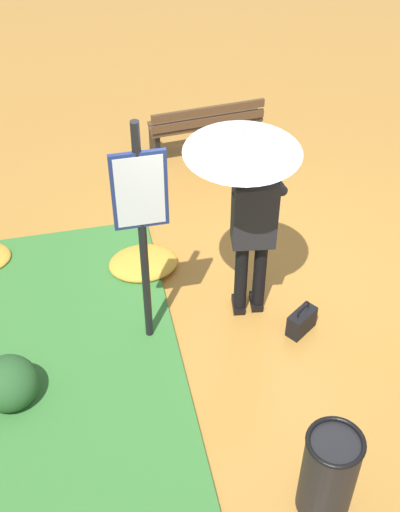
{
  "coord_description": "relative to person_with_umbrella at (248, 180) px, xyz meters",
  "views": [
    {
      "loc": [
        1.6,
        4.75,
        4.86
      ],
      "look_at": [
        0.64,
        0.37,
        0.85
      ],
      "focal_mm": 48.45,
      "sensor_mm": 36.0,
      "label": 1
    }
  ],
  "objects": [
    {
      "name": "person_with_umbrella",
      "position": [
        0.0,
        0.0,
        0.0
      ],
      "size": [
        0.96,
        0.96,
        2.04
      ],
      "color": "black",
      "rests_on": "ground_plane"
    },
    {
      "name": "shrub_cluster",
      "position": [
        2.2,
        0.59,
        -1.34
      ],
      "size": [
        0.56,
        0.51,
        0.46
      ],
      "color": "#285628",
      "rests_on": "ground_plane"
    },
    {
      "name": "handbag",
      "position": [
        -0.49,
        0.37,
        -1.42
      ],
      "size": [
        0.33,
        0.29,
        0.37
      ],
      "color": "black",
      "rests_on": "ground_plane"
    },
    {
      "name": "info_sign_post",
      "position": [
        0.91,
        0.15,
        -0.11
      ],
      "size": [
        0.44,
        0.07,
        2.3
      ],
      "color": "black",
      "rests_on": "ground_plane"
    },
    {
      "name": "trash_bin",
      "position": [
        -0.08,
        2.07,
        -1.13
      ],
      "size": [
        0.42,
        0.42,
        0.83
      ],
      "color": "black",
      "rests_on": "ground_plane"
    },
    {
      "name": "park_bench",
      "position": [
        -0.27,
        -2.73,
        -1.15
      ],
      "size": [
        1.4,
        0.47,
        0.75
      ],
      "color": "black",
      "rests_on": "ground_plane"
    },
    {
      "name": "leaf_pile_near_person",
      "position": [
        0.83,
        -0.8,
        -1.47
      ],
      "size": [
        0.71,
        0.57,
        0.16
      ],
      "color": "gold",
      "rests_on": "ground_plane"
    },
    {
      "name": "ground_plane",
      "position": [
        -0.22,
        -0.3,
        -1.55
      ],
      "size": [
        18.0,
        18.0,
        0.0
      ],
      "primitive_type": "plane",
      "color": "#B27A33"
    }
  ]
}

